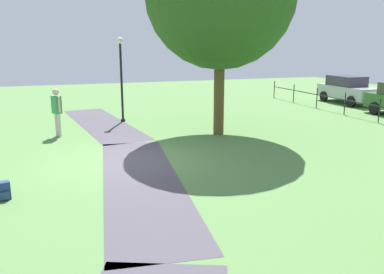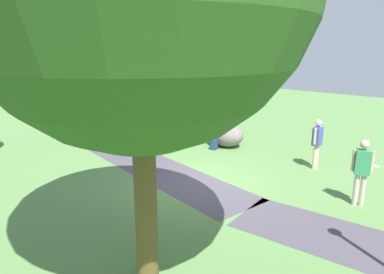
{
  "view_description": "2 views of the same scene",
  "coord_description": "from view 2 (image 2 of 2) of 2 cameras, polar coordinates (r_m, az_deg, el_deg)",
  "views": [
    {
      "loc": [
        11.34,
        -1.89,
        3.36
      ],
      "look_at": [
        1.25,
        1.65,
        0.86
      ],
      "focal_mm": 37.47,
      "sensor_mm": 36.0,
      "label": 1
    },
    {
      "loc": [
        -6.74,
        7.37,
        4.05
      ],
      "look_at": [
        1.21,
        -0.84,
        1.1
      ],
      "focal_mm": 32.66,
      "sensor_mm": 36.0,
      "label": 2
    }
  ],
  "objects": [
    {
      "name": "woman_with_handbag",
      "position": [
        16.31,
        4.79,
        3.91
      ],
      "size": [
        0.43,
        0.42,
        1.82
      ],
      "color": "#6F655D",
      "rests_on": "ground"
    },
    {
      "name": "frisbee_on_grass",
      "position": [
        13.83,
        27.86,
        -4.22
      ],
      "size": [
        0.24,
        0.24,
        0.02
      ],
      "color": "white",
      "rests_on": "ground"
    },
    {
      "name": "backpack_by_boulder",
      "position": [
        14.22,
        3.62,
        -1.28
      ],
      "size": [
        0.31,
        0.32,
        0.4
      ],
      "color": "navy",
      "rests_on": "ground"
    },
    {
      "name": "spare_backpack_on_lawn",
      "position": [
        16.17,
        -3.26,
        0.67
      ],
      "size": [
        0.28,
        0.3,
        0.4
      ],
      "color": "gray",
      "rests_on": "ground"
    },
    {
      "name": "footpath_segment_far",
      "position": [
        19.21,
        -15.86,
        1.77
      ],
      "size": [
        8.12,
        4.83,
        0.01
      ],
      "color": "#4B454F",
      "rests_on": "ground"
    },
    {
      "name": "footpath_segment_mid",
      "position": [
        12.02,
        -5.48,
        -5.25
      ],
      "size": [
        8.17,
        2.84,
        0.01
      ],
      "color": "#4B454F",
      "rests_on": "ground"
    },
    {
      "name": "handbag_on_grass",
      "position": [
        15.61,
        4.43,
        -0.06
      ],
      "size": [
        0.37,
        0.37,
        0.31
      ],
      "color": "maroon",
      "rests_on": "ground"
    },
    {
      "name": "man_near_boulder",
      "position": [
        12.51,
        19.75,
        -0.52
      ],
      "size": [
        0.25,
        0.52,
        1.71
      ],
      "color": "beige",
      "rests_on": "ground"
    },
    {
      "name": "lawn_boulder",
      "position": [
        14.68,
        5.58,
        0.39
      ],
      "size": [
        1.71,
        1.39,
        0.98
      ],
      "color": "slate",
      "rests_on": "ground"
    },
    {
      "name": "passerby_on_path",
      "position": [
        10.01,
        26.0,
        -4.53
      ],
      "size": [
        0.48,
        0.37,
        1.78
      ],
      "color": "beige",
      "rests_on": "ground"
    },
    {
      "name": "ground_plane",
      "position": [
        10.78,
        1.51,
        -7.58
      ],
      "size": [
        48.0,
        48.0,
        0.0
      ],
      "primitive_type": "plane",
      "color": "#598345"
    }
  ]
}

